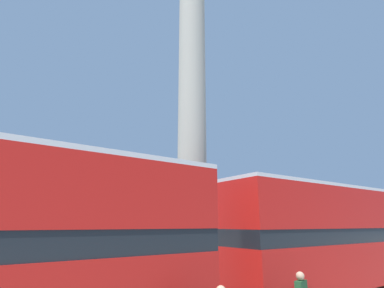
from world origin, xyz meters
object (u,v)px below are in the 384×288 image
(equestrian_statue, at_px, (247,238))
(bus_b, at_px, (329,235))
(monument_column, at_px, (192,155))
(street_lamp, at_px, (263,211))

(equestrian_statue, bearing_deg, bus_b, -101.71)
(monument_column, distance_m, street_lamp, 4.88)
(bus_b, bearing_deg, monument_column, 121.00)
(bus_b, distance_m, equestrian_statue, 12.75)
(bus_b, xyz_separation_m, street_lamp, (0.92, 3.92, 1.10))
(bus_b, xyz_separation_m, equestrian_statue, (7.29, 10.45, -0.66))
(street_lamp, bearing_deg, equestrian_statue, 45.72)
(monument_column, xyz_separation_m, bus_b, (2.67, -5.56, -3.96))
(monument_column, bearing_deg, equestrian_statue, 26.15)
(monument_column, xyz_separation_m, equestrian_statue, (9.96, 4.89, -4.63))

